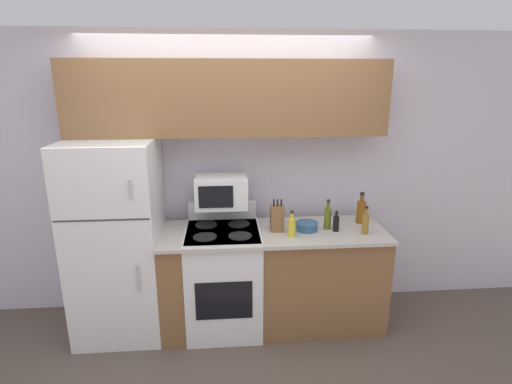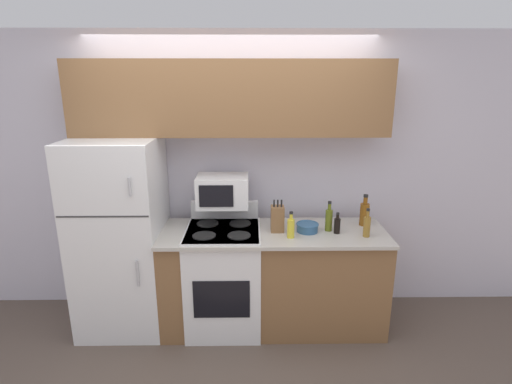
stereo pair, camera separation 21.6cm
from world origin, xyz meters
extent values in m
plane|color=brown|center=(0.00, 0.00, 0.00)|extent=(12.00, 12.00, 0.00)
cube|color=silver|center=(0.00, 0.75, 1.27)|extent=(8.00, 0.05, 2.55)
cube|color=brown|center=(0.36, 0.31, 0.44)|extent=(1.91, 0.63, 0.87)
cube|color=#BCB7AD|center=(0.36, 0.29, 0.89)|extent=(1.91, 0.67, 0.03)
cube|color=white|center=(-0.96, 0.36, 0.84)|extent=(0.72, 0.71, 1.68)
cube|color=#383838|center=(-0.96, 0.00, 1.14)|extent=(0.70, 0.01, 0.01)
cylinder|color=#B7B7BC|center=(-0.73, -0.01, 1.38)|extent=(0.02, 0.02, 0.14)
cylinder|color=#B7B7BC|center=(-0.73, -0.01, 0.67)|extent=(0.02, 0.02, 0.22)
cube|color=brown|center=(0.00, 0.55, 1.99)|extent=(2.63, 0.35, 0.61)
cube|color=white|center=(-0.07, 0.30, 0.46)|extent=(0.63, 0.63, 0.91)
cube|color=black|center=(-0.07, -0.02, 0.44)|extent=(0.45, 0.01, 0.33)
cube|color=#2D2D2D|center=(-0.07, 0.30, 0.91)|extent=(0.61, 0.60, 0.01)
cube|color=white|center=(-0.07, 0.60, 0.99)|extent=(0.61, 0.06, 0.16)
cylinder|color=black|center=(-0.21, 0.16, 0.92)|extent=(0.19, 0.19, 0.01)
cylinder|color=black|center=(0.07, 0.16, 0.92)|extent=(0.19, 0.19, 0.01)
cylinder|color=black|center=(-0.21, 0.44, 0.92)|extent=(0.19, 0.19, 0.01)
cylinder|color=black|center=(0.07, 0.44, 0.92)|extent=(0.19, 0.19, 0.01)
cube|color=white|center=(-0.08, 0.45, 1.21)|extent=(0.44, 0.31, 0.27)
cube|color=black|center=(-0.12, 0.30, 1.21)|extent=(0.28, 0.01, 0.19)
cube|color=brown|center=(0.39, 0.30, 1.01)|extent=(0.11, 0.11, 0.22)
cylinder|color=black|center=(0.36, 0.29, 1.15)|extent=(0.01, 0.01, 0.06)
cylinder|color=black|center=(0.39, 0.29, 1.15)|extent=(0.01, 0.01, 0.06)
cylinder|color=black|center=(0.42, 0.29, 1.15)|extent=(0.01, 0.01, 0.06)
cylinder|color=#335B84|center=(0.64, 0.29, 0.93)|extent=(0.18, 0.18, 0.07)
torus|color=#335B84|center=(0.64, 0.29, 0.97)|extent=(0.19, 0.19, 0.01)
cylinder|color=black|center=(0.88, 0.25, 0.96)|extent=(0.05, 0.05, 0.13)
cylinder|color=black|center=(0.88, 0.25, 1.05)|extent=(0.02, 0.02, 0.04)
cylinder|color=black|center=(0.88, 0.25, 1.07)|extent=(0.03, 0.03, 0.01)
cylinder|color=brown|center=(1.16, 0.43, 1.00)|extent=(0.08, 0.08, 0.20)
cylinder|color=brown|center=(1.16, 0.43, 1.13)|extent=(0.04, 0.04, 0.06)
cylinder|color=black|center=(1.16, 0.43, 1.17)|extent=(0.04, 0.04, 0.02)
cylinder|color=olive|center=(1.11, 0.17, 0.98)|extent=(0.06, 0.06, 0.17)
cylinder|color=olive|center=(1.11, 0.17, 1.09)|extent=(0.03, 0.03, 0.05)
cylinder|color=black|center=(1.11, 0.17, 1.13)|extent=(0.03, 0.03, 0.02)
cylinder|color=#5B6619|center=(0.82, 0.31, 0.99)|extent=(0.06, 0.06, 0.18)
cylinder|color=#5B6619|center=(0.82, 0.31, 1.11)|extent=(0.03, 0.03, 0.06)
cylinder|color=black|center=(0.82, 0.31, 1.15)|extent=(0.03, 0.03, 0.02)
cylinder|color=gold|center=(0.49, 0.16, 0.98)|extent=(0.06, 0.06, 0.15)
cylinder|color=gold|center=(0.49, 0.16, 1.08)|extent=(0.03, 0.03, 0.05)
cylinder|color=black|center=(0.49, 0.16, 1.11)|extent=(0.03, 0.03, 0.02)
camera|label=1|loc=(-0.05, -2.84, 2.16)|focal=28.00mm
camera|label=2|loc=(0.17, -2.85, 2.16)|focal=28.00mm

